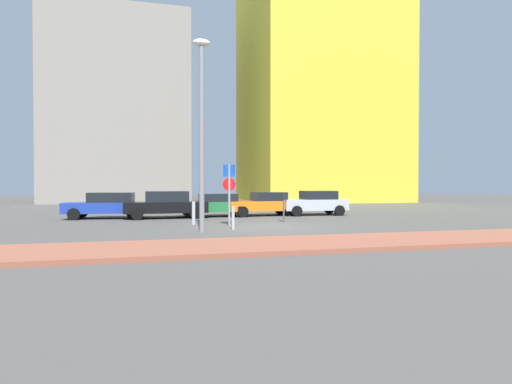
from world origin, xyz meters
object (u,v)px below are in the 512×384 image
(parked_car_blue, at_px, (108,205))
(parking_meter, at_px, (284,203))
(traffic_bollard_near, at_px, (233,218))
(parked_car_orange, at_px, (264,204))
(parked_car_silver, at_px, (315,202))
(traffic_bollard_mid, at_px, (194,213))
(parking_sign_post, at_px, (229,187))
(parked_car_green, at_px, (214,204))
(parked_car_black, at_px, (166,204))
(street_lamp, at_px, (202,120))

(parked_car_blue, xyz_separation_m, parking_meter, (8.88, -4.50, 0.18))
(parked_car_blue, relative_size, traffic_bollard_near, 4.71)
(parked_car_orange, relative_size, parking_meter, 3.02)
(parked_car_silver, height_order, traffic_bollard_mid, parked_car_silver)
(parked_car_orange, distance_m, parking_sign_post, 6.46)
(parked_car_orange, height_order, traffic_bollard_near, parked_car_orange)
(traffic_bollard_near, bearing_deg, parked_car_orange, 65.58)
(parked_car_green, height_order, traffic_bollard_mid, parked_car_green)
(parked_car_blue, xyz_separation_m, parked_car_green, (5.97, -0.06, -0.04))
(parked_car_black, relative_size, parked_car_silver, 1.14)
(street_lamp, height_order, traffic_bollard_near, street_lamp)
(parked_car_black, relative_size, parking_sign_post, 1.63)
(parked_car_silver, relative_size, traffic_bollard_near, 4.16)
(parked_car_blue, distance_m, parking_meter, 9.96)
(parking_sign_post, bearing_deg, parking_meter, 20.72)
(parked_car_silver, height_order, traffic_bollard_near, parked_car_silver)
(parked_car_black, xyz_separation_m, parked_car_silver, (9.07, 0.26, -0.00))
(parked_car_blue, xyz_separation_m, traffic_bollard_mid, (4.35, -4.67, -0.22))
(parked_car_blue, bearing_deg, parked_car_orange, -0.54)
(street_lamp, relative_size, traffic_bollard_mid, 6.97)
(parking_sign_post, bearing_deg, parked_car_green, 89.19)
(parked_car_black, height_order, parked_car_green, parked_car_black)
(parking_meter, bearing_deg, parked_car_green, 123.27)
(street_lamp, distance_m, traffic_bollard_mid, 5.05)
(parking_sign_post, distance_m, traffic_bollard_mid, 2.20)
(parked_car_orange, relative_size, parking_sign_post, 1.56)
(parked_car_blue, relative_size, parked_car_black, 0.99)
(parked_car_black, relative_size, parked_car_green, 1.08)
(street_lamp, bearing_deg, parking_sign_post, 56.15)
(parked_car_silver, height_order, parking_sign_post, parking_sign_post)
(parked_car_black, height_order, parked_car_orange, parked_car_black)
(parked_car_black, distance_m, traffic_bollard_mid, 4.22)
(parked_car_blue, distance_m, parking_sign_post, 8.21)
(parked_car_black, xyz_separation_m, parking_meter, (5.71, -3.89, 0.15))
(parked_car_green, distance_m, parked_car_orange, 3.05)
(parked_car_blue, bearing_deg, parking_sign_post, -43.73)
(parking_meter, xyz_separation_m, street_lamp, (-4.49, -3.37, 3.51))
(parked_car_black, xyz_separation_m, parked_car_green, (2.80, 0.55, -0.07))
(parked_car_silver, xyz_separation_m, parking_sign_post, (-6.35, -5.28, 1.00))
(parked_car_green, distance_m, traffic_bollard_mid, 4.88)
(parked_car_green, height_order, traffic_bollard_near, parked_car_green)
(parking_meter, bearing_deg, parking_sign_post, -159.28)
(parking_meter, height_order, traffic_bollard_near, parking_meter)
(street_lamp, xyz_separation_m, traffic_bollard_mid, (-0.04, 3.20, -3.91))
(parking_meter, relative_size, traffic_bollard_near, 1.51)
(parked_car_green, xyz_separation_m, traffic_bollard_near, (-0.20, -7.19, -0.24))
(parked_car_silver, relative_size, parking_meter, 2.77)
(parked_car_blue, distance_m, traffic_bollard_mid, 6.38)
(parking_meter, bearing_deg, parked_car_orange, 88.21)
(parking_meter, distance_m, street_lamp, 6.62)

